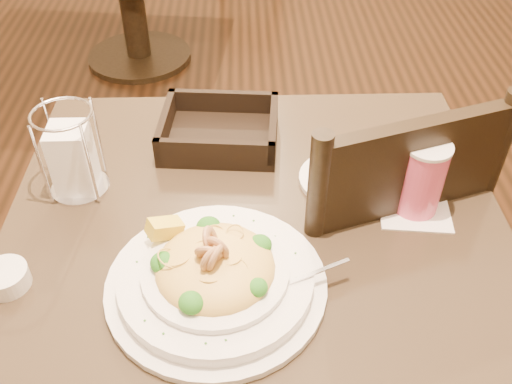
{
  "coord_description": "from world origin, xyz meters",
  "views": [
    {
      "loc": [
        -0.02,
        -0.7,
        1.44
      ],
      "look_at": [
        0.0,
        0.02,
        0.8
      ],
      "focal_mm": 40.0,
      "sensor_mm": 36.0,
      "label": 1
    }
  ],
  "objects_px": {
    "bread_basket": "(220,132)",
    "drink_glass": "(421,178)",
    "main_table": "(256,313)",
    "butter_ramekin": "(6,278)",
    "napkin_caddy": "(73,157)",
    "dining_chair_near": "(357,242)",
    "pasta_bowl": "(215,274)",
    "side_plate": "(342,179)"
  },
  "relations": [
    {
      "from": "bread_basket",
      "to": "napkin_caddy",
      "type": "distance_m",
      "value": 0.3
    },
    {
      "from": "napkin_caddy",
      "to": "butter_ramekin",
      "type": "xyz_separation_m",
      "value": [
        -0.07,
        -0.23,
        -0.06
      ]
    },
    {
      "from": "pasta_bowl",
      "to": "side_plate",
      "type": "height_order",
      "value": "pasta_bowl"
    },
    {
      "from": "pasta_bowl",
      "to": "bread_basket",
      "type": "relative_size",
      "value": 1.53
    },
    {
      "from": "pasta_bowl",
      "to": "side_plate",
      "type": "distance_m",
      "value": 0.35
    },
    {
      "from": "pasta_bowl",
      "to": "drink_glass",
      "type": "distance_m",
      "value": 0.4
    },
    {
      "from": "side_plate",
      "to": "butter_ramekin",
      "type": "relative_size",
      "value": 2.25
    },
    {
      "from": "bread_basket",
      "to": "butter_ramekin",
      "type": "height_order",
      "value": "bread_basket"
    },
    {
      "from": "bread_basket",
      "to": "drink_glass",
      "type": "bearing_deg",
      "value": -30.8
    },
    {
      "from": "main_table",
      "to": "bread_basket",
      "type": "xyz_separation_m",
      "value": [
        -0.07,
        0.27,
        0.25
      ]
    },
    {
      "from": "dining_chair_near",
      "to": "butter_ramekin",
      "type": "height_order",
      "value": "dining_chair_near"
    },
    {
      "from": "main_table",
      "to": "drink_glass",
      "type": "relative_size",
      "value": 6.29
    },
    {
      "from": "pasta_bowl",
      "to": "side_plate",
      "type": "bearing_deg",
      "value": 46.83
    },
    {
      "from": "napkin_caddy",
      "to": "main_table",
      "type": "bearing_deg",
      "value": -21.56
    },
    {
      "from": "pasta_bowl",
      "to": "butter_ramekin",
      "type": "relative_size",
      "value": 5.22
    },
    {
      "from": "dining_chair_near",
      "to": "napkin_caddy",
      "type": "bearing_deg",
      "value": -12.67
    },
    {
      "from": "drink_glass",
      "to": "bread_basket",
      "type": "bearing_deg",
      "value": 149.2
    },
    {
      "from": "pasta_bowl",
      "to": "dining_chair_near",
      "type": "bearing_deg",
      "value": 45.12
    },
    {
      "from": "dining_chair_near",
      "to": "napkin_caddy",
      "type": "xyz_separation_m",
      "value": [
        -0.56,
        -0.05,
        0.3
      ]
    },
    {
      "from": "butter_ramekin",
      "to": "pasta_bowl",
      "type": "bearing_deg",
      "value": -2.35
    },
    {
      "from": "butter_ramekin",
      "to": "side_plate",
      "type": "bearing_deg",
      "value": 22.75
    },
    {
      "from": "dining_chair_near",
      "to": "bread_basket",
      "type": "xyz_separation_m",
      "value": [
        -0.3,
        0.09,
        0.25
      ]
    },
    {
      "from": "main_table",
      "to": "pasta_bowl",
      "type": "xyz_separation_m",
      "value": [
        -0.07,
        -0.12,
        0.26
      ]
    },
    {
      "from": "main_table",
      "to": "side_plate",
      "type": "relative_size",
      "value": 5.41
    },
    {
      "from": "side_plate",
      "to": "butter_ramekin",
      "type": "distance_m",
      "value": 0.62
    },
    {
      "from": "main_table",
      "to": "side_plate",
      "type": "distance_m",
      "value": 0.32
    },
    {
      "from": "bread_basket",
      "to": "side_plate",
      "type": "bearing_deg",
      "value": -29.8
    },
    {
      "from": "pasta_bowl",
      "to": "napkin_caddy",
      "type": "relative_size",
      "value": 2.22
    },
    {
      "from": "main_table",
      "to": "drink_glass",
      "type": "height_order",
      "value": "drink_glass"
    },
    {
      "from": "dining_chair_near",
      "to": "napkin_caddy",
      "type": "distance_m",
      "value": 0.64
    },
    {
      "from": "main_table",
      "to": "butter_ramekin",
      "type": "distance_m",
      "value": 0.48
    },
    {
      "from": "drink_glass",
      "to": "pasta_bowl",
      "type": "bearing_deg",
      "value": -154.09
    },
    {
      "from": "butter_ramekin",
      "to": "main_table",
      "type": "bearing_deg",
      "value": 14.32
    },
    {
      "from": "bread_basket",
      "to": "butter_ramekin",
      "type": "relative_size",
      "value": 3.41
    },
    {
      "from": "dining_chair_near",
      "to": "bread_basket",
      "type": "bearing_deg",
      "value": -34.4
    },
    {
      "from": "dining_chair_near",
      "to": "bread_basket",
      "type": "distance_m",
      "value": 0.4
    },
    {
      "from": "dining_chair_near",
      "to": "pasta_bowl",
      "type": "distance_m",
      "value": 0.5
    },
    {
      "from": "bread_basket",
      "to": "main_table",
      "type": "bearing_deg",
      "value": -75.84
    },
    {
      "from": "pasta_bowl",
      "to": "bread_basket",
      "type": "bearing_deg",
      "value": 90.21
    },
    {
      "from": "drink_glass",
      "to": "butter_ramekin",
      "type": "relative_size",
      "value": 1.93
    },
    {
      "from": "side_plate",
      "to": "main_table",
      "type": "bearing_deg",
      "value": -141.08
    },
    {
      "from": "pasta_bowl",
      "to": "bread_basket",
      "type": "height_order",
      "value": "pasta_bowl"
    }
  ]
}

